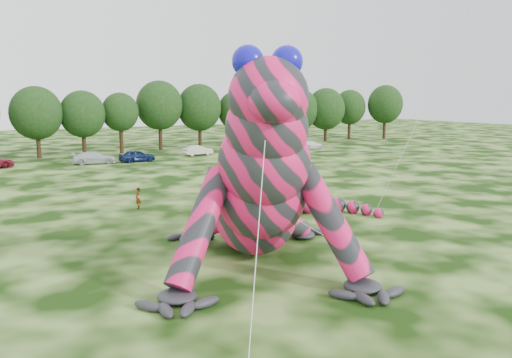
{
  "coord_description": "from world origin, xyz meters",
  "views": [
    {
      "loc": [
        -18.23,
        -14.63,
        8.11
      ],
      "look_at": [
        -5.79,
        6.79,
        4.0
      ],
      "focal_mm": 35.0,
      "sensor_mm": 36.0,
      "label": 1
    }
  ],
  "objects": [
    {
      "name": "tree_11",
      "position": [
        13.79,
        58.2,
        5.03
      ],
      "size": [
        7.01,
        6.31,
        10.07
      ],
      "primitive_type": null,
      "color": "black",
      "rests_on": "ground"
    },
    {
      "name": "spectator_2",
      "position": [
        8.63,
        27.77,
        0.92
      ],
      "size": [
        1.07,
        1.36,
        1.84
      ],
      "primitive_type": "imported",
      "rotation": [
        0.0,
        0.0,
        5.08
      ],
      "color": "gray",
      "rests_on": "ground"
    },
    {
      "name": "tree_12",
      "position": [
        20.01,
        57.74,
        4.49
      ],
      "size": [
        5.99,
        5.39,
        8.97
      ],
      "primitive_type": null,
      "color": "black",
      "rests_on": "ground"
    },
    {
      "name": "spectator_0",
      "position": [
        -7.81,
        20.44,
        0.78
      ],
      "size": [
        0.58,
        0.67,
        1.55
      ],
      "primitive_type": "imported",
      "rotation": [
        0.0,
        0.0,
        4.25
      ],
      "color": "gray",
      "rests_on": "ground"
    },
    {
      "name": "tree_14",
      "position": [
        33.46,
        58.72,
        4.7
      ],
      "size": [
        6.82,
        6.14,
        9.4
      ],
      "primitive_type": null,
      "color": "black",
      "rests_on": "ground"
    },
    {
      "name": "tree_16",
      "position": [
        45.45,
        59.37,
        4.69
      ],
      "size": [
        6.26,
        5.63,
        9.37
      ],
      "primitive_type": null,
      "color": "black",
      "rests_on": "ground"
    },
    {
      "name": "inflatable_gecko",
      "position": [
        -5.45,
        7.79,
        5.11
      ],
      "size": [
        23.66,
        25.44,
        10.23
      ],
      "primitive_type": null,
      "rotation": [
        0.0,
        0.0,
        -0.39
      ],
      "color": "#E8175D",
      "rests_on": "ground"
    },
    {
      "name": "spectator_5",
      "position": [
        0.41,
        16.87,
        0.84
      ],
      "size": [
        1.63,
        0.83,
        1.68
      ],
      "primitive_type": "imported",
      "rotation": [
        0.0,
        0.0,
        2.92
      ],
      "color": "gray",
      "rests_on": "ground"
    },
    {
      "name": "ground",
      "position": [
        0.0,
        0.0,
        0.0
      ],
      "size": [
        240.0,
        240.0,
        0.0
      ],
      "primitive_type": "plane",
      "color": "#16330A",
      "rests_on": "ground"
    },
    {
      "name": "car_4",
      "position": [
        0.08,
        46.63,
        0.76
      ],
      "size": [
        4.53,
        2.04,
        1.51
      ],
      "primitive_type": "imported",
      "rotation": [
        0.0,
        0.0,
        1.63
      ],
      "color": "#111E49",
      "rests_on": "ground"
    },
    {
      "name": "tree_15",
      "position": [
        38.47,
        57.77,
        4.82
      ],
      "size": [
        7.17,
        6.45,
        9.63
      ],
      "primitive_type": null,
      "color": "black",
      "rests_on": "ground"
    },
    {
      "name": "car_6",
      "position": [
        20.87,
        46.25,
        0.7
      ],
      "size": [
        5.3,
        3.0,
        1.4
      ],
      "primitive_type": "imported",
      "rotation": [
        0.0,
        0.0,
        1.71
      ],
      "color": "#272629",
      "rests_on": "ground"
    },
    {
      "name": "tree_17",
      "position": [
        51.95,
        56.66,
        5.15
      ],
      "size": [
        6.98,
        6.28,
        10.3
      ],
      "primitive_type": null,
      "color": "black",
      "rests_on": "ground"
    },
    {
      "name": "car_5",
      "position": [
        9.53,
        49.37,
        0.7
      ],
      "size": [
        4.38,
        1.95,
        1.4
      ],
      "primitive_type": "imported",
      "rotation": [
        0.0,
        0.0,
        1.68
      ],
      "color": "silver",
      "rests_on": "ground"
    },
    {
      "name": "flying_kite",
      "position": [
        9.29,
        6.35,
        13.68
      ],
      "size": [
        4.56,
        4.86,
        15.85
      ],
      "color": "red",
      "rests_on": "ground"
    },
    {
      "name": "spectator_3",
      "position": [
        11.36,
        28.17,
        0.81
      ],
      "size": [
        0.82,
        1.02,
        1.62
      ],
      "primitive_type": "imported",
      "rotation": [
        0.0,
        0.0,
        5.24
      ],
      "color": "gray",
      "rests_on": "ground"
    },
    {
      "name": "tree_13",
      "position": [
        27.13,
        57.13,
        5.06
      ],
      "size": [
        6.83,
        6.15,
        10.13
      ],
      "primitive_type": null,
      "color": "black",
      "rests_on": "ground"
    },
    {
      "name": "tree_7",
      "position": [
        -10.08,
        56.8,
        4.74
      ],
      "size": [
        6.68,
        6.01,
        9.48
      ],
      "primitive_type": null,
      "color": "black",
      "rests_on": "ground"
    },
    {
      "name": "tree_8",
      "position": [
        -4.22,
        56.99,
        4.47
      ],
      "size": [
        6.14,
        5.53,
        8.94
      ],
      "primitive_type": null,
      "color": "black",
      "rests_on": "ground"
    },
    {
      "name": "car_7",
      "position": [
        28.01,
        47.97,
        0.67
      ],
      "size": [
        4.79,
        2.34,
        1.34
      ],
      "primitive_type": "imported",
      "rotation": [
        0.0,
        0.0,
        1.67
      ],
      "color": "white",
      "rests_on": "ground"
    },
    {
      "name": "tree_9",
      "position": [
        1.06,
        57.35,
        4.34
      ],
      "size": [
        5.27,
        4.74,
        8.68
      ],
      "primitive_type": null,
      "color": "black",
      "rests_on": "ground"
    },
    {
      "name": "car_3",
      "position": [
        -5.03,
        47.23,
        0.75
      ],
      "size": [
        5.47,
        2.95,
        1.5
      ],
      "primitive_type": "imported",
      "rotation": [
        0.0,
        0.0,
        1.4
      ],
      "color": "silver",
      "rests_on": "ground"
    },
    {
      "name": "tree_10",
      "position": [
        7.4,
        58.58,
        5.25
      ],
      "size": [
        7.09,
        6.38,
        10.5
      ],
      "primitive_type": null,
      "color": "black",
      "rests_on": "ground"
    }
  ]
}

